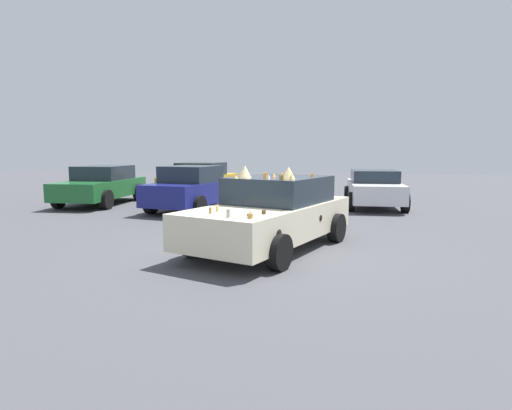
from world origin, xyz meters
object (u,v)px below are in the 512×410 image
at_px(parked_sedan_far_right, 201,181).
at_px(parked_sedan_near_right, 374,188).
at_px(parked_sedan_far_left, 102,185).
at_px(art_car_decorated, 273,213).
at_px(parked_sedan_row_back_far, 194,188).

bearing_deg(parked_sedan_far_right, parked_sedan_near_right, 86.25).
xyz_separation_m(parked_sedan_far_left, parked_sedan_far_right, (2.32, -3.08, 0.01)).
bearing_deg(parked_sedan_near_right, parked_sedan_far_left, -86.02).
xyz_separation_m(art_car_decorated, parked_sedan_near_right, (7.29, -2.27, -0.06)).
relative_size(art_car_decorated, parked_sedan_far_right, 1.06).
relative_size(parked_sedan_far_left, parked_sedan_far_right, 1.01).
bearing_deg(parked_sedan_far_right, parked_sedan_row_back_far, 19.94).
height_order(parked_sedan_far_left, parked_sedan_far_right, parked_sedan_far_right).
distance_m(art_car_decorated, parked_sedan_far_right, 9.39).
bearing_deg(parked_sedan_far_right, parked_sedan_far_left, -49.30).
relative_size(parked_sedan_far_left, parked_sedan_near_right, 1.08).
bearing_deg(parked_sedan_row_back_far, parked_sedan_far_right, 25.00).
distance_m(parked_sedan_far_left, parked_sedan_far_right, 3.85).
distance_m(parked_sedan_near_right, parked_sedan_far_right, 6.92).
bearing_deg(parked_sedan_row_back_far, art_car_decorated, -135.13).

